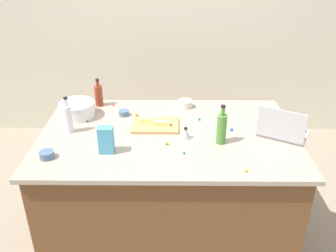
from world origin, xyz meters
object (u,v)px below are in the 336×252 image
object	(u,v)px
butter_stick_left	(161,123)
butter_stick_right	(147,120)
ramekin_medium	(124,113)
bottle_vinegar	(68,118)
laptop	(282,130)
bottle_soy	(99,95)
candy_bag	(106,140)
cutting_board	(155,125)
ramekin_small	(47,155)
ramekin_wide	(185,104)
kitchen_timer	(186,133)
mixing_bowl_large	(77,109)
bottle_olive	(222,128)

from	to	relation	value
butter_stick_left	butter_stick_right	world-z (taller)	same
ramekin_medium	bottle_vinegar	bearing A→B (deg)	-142.31
laptop	bottle_soy	world-z (taller)	laptop
candy_bag	bottle_vinegar	bearing A→B (deg)	138.53
cutting_board	ramekin_small	xyz separation A→B (m)	(-0.62, -0.41, 0.01)
ramekin_wide	candy_bag	xyz separation A→B (m)	(-0.50, -0.66, 0.06)
bottle_vinegar	kitchen_timer	size ratio (longest dim) A/B	3.26
butter_stick_right	bottle_soy	bearing A→B (deg)	140.39
laptop	candy_bag	bearing A→B (deg)	-169.49
butter_stick_left	candy_bag	distance (m)	0.45
bottle_soy	ramekin_wide	size ratio (longest dim) A/B	1.97
bottle_vinegar	butter_stick_right	xyz separation A→B (m)	(0.51, 0.11, -0.06)
kitchen_timer	mixing_bowl_large	bearing A→B (deg)	157.63
mixing_bowl_large	candy_bag	xyz separation A→B (m)	(0.29, -0.49, 0.03)
bottle_olive	butter_stick_left	bearing A→B (deg)	152.86
bottle_olive	ramekin_small	distance (m)	1.06
cutting_board	kitchen_timer	distance (m)	0.26
butter_stick_left	kitchen_timer	size ratio (longest dim) A/B	1.43
bottle_vinegar	ramekin_medium	world-z (taller)	bottle_vinegar
ramekin_wide	bottle_olive	bearing A→B (deg)	-69.02
ramekin_small	ramekin_medium	size ratio (longest dim) A/B	1.14
mixing_bowl_large	laptop	bearing A→B (deg)	-11.53
mixing_bowl_large	bottle_olive	world-z (taller)	bottle_olive
ramekin_small	kitchen_timer	distance (m)	0.86
bottle_olive	bottle_soy	bearing A→B (deg)	147.04
laptop	butter_stick_left	size ratio (longest dim) A/B	3.43
bottle_olive	bottle_vinegar	bearing A→B (deg)	172.34
bottle_soy	ramekin_wide	distance (m)	0.66
butter_stick_right	ramekin_small	distance (m)	0.71
cutting_board	laptop	bearing A→B (deg)	-9.09
bottle_olive	ramekin_medium	distance (m)	0.77
bottle_soy	ramekin_medium	size ratio (longest dim) A/B	2.83
ramekin_small	candy_bag	bearing A→B (deg)	11.06
laptop	kitchen_timer	distance (m)	0.63
bottle_soy	ramekin_medium	xyz separation A→B (m)	(0.21, -0.17, -0.07)
butter_stick_left	ramekin_medium	world-z (taller)	butter_stick_left
laptop	ramekin_wide	world-z (taller)	laptop
butter_stick_left	ramekin_wide	distance (m)	0.38
ramekin_wide	bottle_vinegar	bearing A→B (deg)	-152.74
butter_stick_right	bottle_olive	bearing A→B (deg)	-26.65
ramekin_small	ramekin_wide	distance (m)	1.11
ramekin_small	bottle_olive	bearing A→B (deg)	10.24
ramekin_medium	cutting_board	bearing A→B (deg)	-36.10
bottle_vinegar	ramekin_small	xyz separation A→B (m)	(-0.05, -0.32, -0.08)
mixing_bowl_large	kitchen_timer	bearing A→B (deg)	-22.37
bottle_soy	bottle_olive	bearing A→B (deg)	-32.96
ramekin_small	kitchen_timer	xyz separation A→B (m)	(0.82, 0.24, 0.01)
candy_bag	ramekin_wide	bearing A→B (deg)	53.04
bottle_olive	butter_stick_right	distance (m)	0.54
ramekin_medium	bottle_soy	bearing A→B (deg)	140.33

